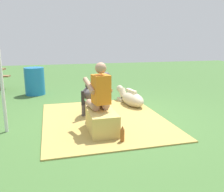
% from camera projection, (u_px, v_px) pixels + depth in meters
% --- Properties ---
extents(ground_plane, '(24.00, 24.00, 0.00)m').
position_uv_depth(ground_plane, '(116.00, 118.00, 5.23)').
color(ground_plane, '#426B33').
extents(hay_patch, '(3.05, 2.53, 0.02)m').
position_uv_depth(hay_patch, '(104.00, 119.00, 5.13)').
color(hay_patch, tan).
rests_on(hay_patch, ground).
extents(hay_bale, '(0.80, 0.48, 0.41)m').
position_uv_depth(hay_bale, '(102.00, 122.00, 4.39)').
color(hay_bale, tan).
rests_on(hay_bale, ground).
extents(person_seated, '(0.70, 0.49, 1.29)m').
position_uv_depth(person_seated, '(99.00, 94.00, 4.42)').
color(person_seated, tan).
rests_on(person_seated, ground).
extents(pony_standing, '(1.14, 0.97, 0.89)m').
position_uv_depth(pony_standing, '(95.00, 91.00, 5.51)').
color(pony_standing, '#4C4747').
rests_on(pony_standing, ground).
extents(pony_lying, '(1.36, 0.54, 0.42)m').
position_uv_depth(pony_lying, '(131.00, 98.00, 6.23)').
color(pony_lying, beige).
rests_on(pony_lying, ground).
extents(soda_bottle, '(0.07, 0.07, 0.29)m').
position_uv_depth(soda_bottle, '(122.00, 135.00, 3.98)').
color(soda_bottle, brown).
rests_on(soda_bottle, ground).
extents(water_barrel, '(0.59, 0.59, 0.84)m').
position_uv_depth(water_barrel, '(35.00, 81.00, 7.40)').
color(water_barrel, '#1E72B2').
rests_on(water_barrel, ground).
extents(tent_pole_left, '(0.06, 0.06, 2.30)m').
position_uv_depth(tent_pole_left, '(0.00, 70.00, 4.22)').
color(tent_pole_left, silver).
rests_on(tent_pole_left, ground).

